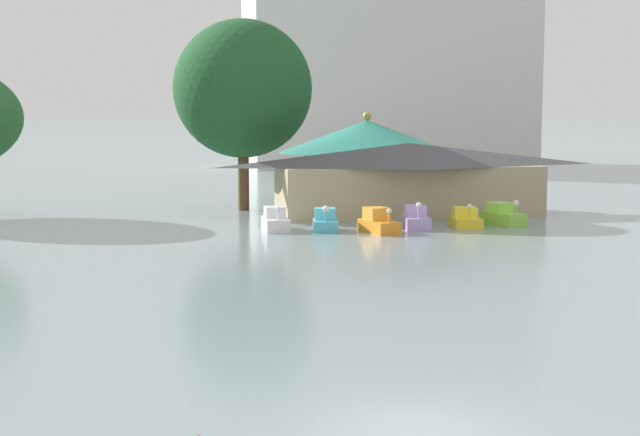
% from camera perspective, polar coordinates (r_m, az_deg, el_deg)
% --- Properties ---
extents(ground_plane, '(2000.00, 2000.00, 0.00)m').
position_cam_1_polar(ground_plane, '(20.13, 6.18, -13.29)').
color(ground_plane, gray).
extents(pedal_boat_white, '(1.39, 2.77, 1.52)m').
position_cam_1_polar(pedal_boat_white, '(53.02, -2.82, -0.19)').
color(pedal_boat_white, white).
rests_on(pedal_boat_white, ground).
extents(pedal_boat_cyan, '(1.78, 2.46, 1.57)m').
position_cam_1_polar(pedal_boat_cyan, '(52.73, 0.33, -0.24)').
color(pedal_boat_cyan, '#4CB7CC').
rests_on(pedal_boat_cyan, ground).
extents(pedal_boat_orange, '(1.98, 3.05, 1.50)m').
position_cam_1_polar(pedal_boat_orange, '(52.09, 3.70, -0.30)').
color(pedal_boat_orange, orange).
rests_on(pedal_boat_orange, ground).
extents(pedal_boat_lavender, '(1.81, 2.87, 1.68)m').
position_cam_1_polar(pedal_boat_lavender, '(54.07, 6.03, -0.08)').
color(pedal_boat_lavender, '#B299D8').
rests_on(pedal_boat_lavender, ground).
extents(pedal_boat_yellow, '(1.98, 2.73, 1.51)m').
position_cam_1_polar(pedal_boat_yellow, '(55.23, 9.11, -0.07)').
color(pedal_boat_yellow, yellow).
rests_on(pedal_boat_yellow, ground).
extents(pedal_boat_lime, '(2.19, 3.18, 1.63)m').
position_cam_1_polar(pedal_boat_lime, '(56.57, 11.36, 0.13)').
color(pedal_boat_lime, '#8CCC3F').
rests_on(pedal_boat_lime, ground).
extents(boathouse, '(18.74, 6.16, 4.83)m').
position_cam_1_polar(boathouse, '(60.88, 5.60, 2.55)').
color(boathouse, tan).
rests_on(boathouse, ground).
extents(green_roof_pavilion, '(14.12, 14.12, 6.92)m').
position_cam_1_polar(green_roof_pavilion, '(72.13, 2.97, 4.09)').
color(green_roof_pavilion, '#993328').
rests_on(green_roof_pavilion, ground).
extents(shoreline_tree_mid, '(9.64, 9.64, 13.28)m').
position_cam_1_polar(shoreline_tree_mid, '(63.83, -4.88, 8.08)').
color(shoreline_tree_mid, brown).
rests_on(shoreline_tree_mid, ground).
extents(background_building_block, '(36.62, 14.13, 28.93)m').
position_cam_1_polar(background_building_block, '(117.70, 4.35, 10.35)').
color(background_building_block, silver).
rests_on(background_building_block, ground).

